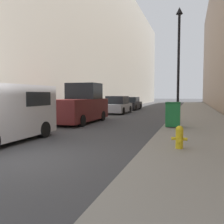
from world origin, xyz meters
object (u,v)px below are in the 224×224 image
(fire_hydrant, at_px, (179,137))
(white_van, at_px, (0,110))
(pickup_truck, at_px, (79,106))
(lamppost, at_px, (179,58))
(parked_sedan_near, at_px, (117,105))
(parked_sedan_far, at_px, (131,104))
(trash_bin, at_px, (173,114))

(fire_hydrant, height_order, white_van, white_van)
(fire_hydrant, relative_size, pickup_truck, 0.13)
(lamppost, bearing_deg, parked_sedan_near, 127.77)
(pickup_truck, distance_m, parked_sedan_near, 7.90)
(lamppost, height_order, pickup_truck, lamppost)
(pickup_truck, relative_size, parked_sedan_near, 1.27)
(white_van, height_order, parked_sedan_far, white_van)
(parked_sedan_far, bearing_deg, parked_sedan_near, -88.97)
(white_van, distance_m, pickup_truck, 6.72)
(pickup_truck, height_order, parked_sedan_near, pickup_truck)
(parked_sedan_far, bearing_deg, lamppost, -66.30)
(fire_hydrant, height_order, parked_sedan_near, parked_sedan_near)
(trash_bin, relative_size, lamppost, 0.19)
(parked_sedan_near, bearing_deg, pickup_truck, -90.99)
(lamppost, distance_m, parked_sedan_far, 14.88)
(lamppost, distance_m, parked_sedan_near, 9.86)
(pickup_truck, bearing_deg, trash_bin, -16.05)
(white_van, bearing_deg, trash_bin, 41.25)
(lamppost, xyz_separation_m, parked_sedan_far, (-5.85, 13.33, -3.10))
(trash_bin, distance_m, lamppost, 3.68)
(trash_bin, distance_m, pickup_truck, 6.01)
(parked_sedan_far, bearing_deg, white_van, -90.08)
(lamppost, xyz_separation_m, pickup_truck, (-5.88, -0.48, -2.76))
(white_van, xyz_separation_m, parked_sedan_near, (0.14, 14.61, -0.43))
(trash_bin, distance_m, parked_sedan_near, 11.09)
(trash_bin, xyz_separation_m, lamppost, (0.11, 2.14, 2.99))
(fire_hydrant, distance_m, pickup_truck, 9.15)
(fire_hydrant, height_order, pickup_truck, pickup_truck)
(white_van, bearing_deg, fire_hydrant, 1.00)
(trash_bin, xyz_separation_m, white_van, (-5.77, -5.06, 0.38))
(fire_hydrant, distance_m, trash_bin, 4.99)
(white_van, bearing_deg, pickup_truck, 90.00)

